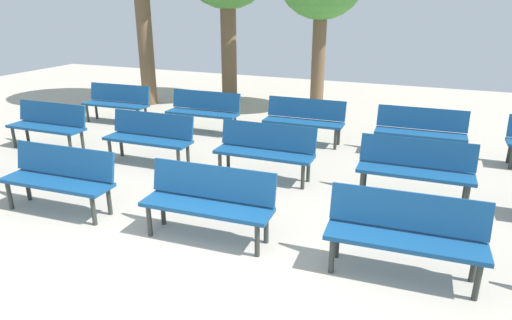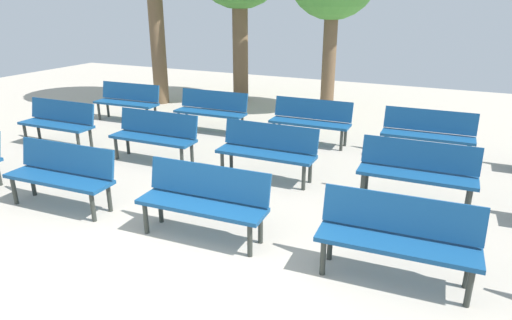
{
  "view_description": "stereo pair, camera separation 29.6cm",
  "coord_description": "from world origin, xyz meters",
  "px_view_note": "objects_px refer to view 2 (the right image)",
  "views": [
    {
      "loc": [
        2.31,
        -2.7,
        2.75
      ],
      "look_at": [
        0.0,
        2.95,
        0.55
      ],
      "focal_mm": 31.33,
      "sensor_mm": 36.0,
      "label": 1
    },
    {
      "loc": [
        2.58,
        -2.58,
        2.75
      ],
      "look_at": [
        0.0,
        2.95,
        0.55
      ],
      "focal_mm": 31.33,
      "sensor_mm": 36.0,
      "label": 2
    }
  ],
  "objects_px": {
    "bench_r2_c0": "(128,100)",
    "bench_r2_c1": "(212,109)",
    "bench_r1_c0": "(58,120)",
    "bench_r1_c2": "(267,148)",
    "bench_r1_c1": "(155,134)",
    "bench_r1_c3": "(417,169)",
    "bench_r0_c2": "(204,198)",
    "bench_r0_c1": "(62,172)",
    "bench_r2_c3": "(428,131)",
    "bench_r0_c3": "(398,234)",
    "bench_r2_c2": "(311,119)"
  },
  "relations": [
    {
      "from": "bench_r2_c0",
      "to": "bench_r0_c1",
      "type": "bearing_deg",
      "value": -62.93
    },
    {
      "from": "bench_r2_c3",
      "to": "bench_r0_c3",
      "type": "bearing_deg",
      "value": -90.46
    },
    {
      "from": "bench_r0_c2",
      "to": "bench_r1_c3",
      "type": "height_order",
      "value": "same"
    },
    {
      "from": "bench_r2_c0",
      "to": "bench_r2_c1",
      "type": "bearing_deg",
      "value": -1.46
    },
    {
      "from": "bench_r2_c0",
      "to": "bench_r1_c0",
      "type": "bearing_deg",
      "value": -90.9
    },
    {
      "from": "bench_r1_c1",
      "to": "bench_r2_c0",
      "type": "distance_m",
      "value": 3.11
    },
    {
      "from": "bench_r0_c1",
      "to": "bench_r0_c2",
      "type": "relative_size",
      "value": 1.0
    },
    {
      "from": "bench_r1_c1",
      "to": "bench_r1_c3",
      "type": "distance_m",
      "value": 4.44
    },
    {
      "from": "bench_r0_c2",
      "to": "bench_r1_c1",
      "type": "distance_m",
      "value": 2.97
    },
    {
      "from": "bench_r0_c1",
      "to": "bench_r2_c0",
      "type": "distance_m",
      "value": 4.74
    },
    {
      "from": "bench_r2_c2",
      "to": "bench_r2_c1",
      "type": "bearing_deg",
      "value": -178.67
    },
    {
      "from": "bench_r0_c2",
      "to": "bench_r2_c3",
      "type": "relative_size",
      "value": 1.01
    },
    {
      "from": "bench_r0_c1",
      "to": "bench_r2_c2",
      "type": "xyz_separation_m",
      "value": [
        2.19,
        4.25,
        0.0
      ]
    },
    {
      "from": "bench_r0_c3",
      "to": "bench_r1_c1",
      "type": "relative_size",
      "value": 1.01
    },
    {
      "from": "bench_r0_c1",
      "to": "bench_r2_c2",
      "type": "height_order",
      "value": "same"
    },
    {
      "from": "bench_r1_c3",
      "to": "bench_r1_c1",
      "type": "bearing_deg",
      "value": -179.84
    },
    {
      "from": "bench_r1_c1",
      "to": "bench_r2_c0",
      "type": "bearing_deg",
      "value": 137.61
    },
    {
      "from": "bench_r0_c2",
      "to": "bench_r2_c3",
      "type": "height_order",
      "value": "same"
    },
    {
      "from": "bench_r0_c3",
      "to": "bench_r1_c3",
      "type": "bearing_deg",
      "value": 87.96
    },
    {
      "from": "bench_r2_c0",
      "to": "bench_r1_c3",
      "type": "bearing_deg",
      "value": -18.27
    },
    {
      "from": "bench_r0_c1",
      "to": "bench_r2_c2",
      "type": "distance_m",
      "value": 4.78
    },
    {
      "from": "bench_r2_c3",
      "to": "bench_r1_c0",
      "type": "bearing_deg",
      "value": -162.7
    },
    {
      "from": "bench_r0_c1",
      "to": "bench_r1_c0",
      "type": "xyz_separation_m",
      "value": [
        -2.28,
        2.01,
        0.0
      ]
    },
    {
      "from": "bench_r0_c1",
      "to": "bench_r0_c2",
      "type": "height_order",
      "value": "same"
    },
    {
      "from": "bench_r0_c1",
      "to": "bench_r2_c3",
      "type": "height_order",
      "value": "same"
    },
    {
      "from": "bench_r2_c0",
      "to": "bench_r0_c3",
      "type": "bearing_deg",
      "value": -32.58
    },
    {
      "from": "bench_r0_c1",
      "to": "bench_r1_c3",
      "type": "xyz_separation_m",
      "value": [
        4.44,
        2.2,
        0.0
      ]
    },
    {
      "from": "bench_r1_c1",
      "to": "bench_r2_c2",
      "type": "relative_size",
      "value": 1.0
    },
    {
      "from": "bench_r0_c1",
      "to": "bench_r2_c1",
      "type": "relative_size",
      "value": 1.01
    },
    {
      "from": "bench_r0_c2",
      "to": "bench_r2_c3",
      "type": "xyz_separation_m",
      "value": [
        2.18,
        4.18,
        0.0
      ]
    },
    {
      "from": "bench_r1_c1",
      "to": "bench_r2_c1",
      "type": "height_order",
      "value": "same"
    },
    {
      "from": "bench_r2_c1",
      "to": "bench_r2_c3",
      "type": "bearing_deg",
      "value": 0.18
    },
    {
      "from": "bench_r1_c0",
      "to": "bench_r1_c2",
      "type": "relative_size",
      "value": 1.0
    },
    {
      "from": "bench_r0_c1",
      "to": "bench_r0_c2",
      "type": "xyz_separation_m",
      "value": [
        2.22,
        0.1,
        0.0
      ]
    },
    {
      "from": "bench_r1_c0",
      "to": "bench_r2_c2",
      "type": "relative_size",
      "value": 1.0
    },
    {
      "from": "bench_r1_c0",
      "to": "bench_r1_c2",
      "type": "bearing_deg",
      "value": 0.88
    },
    {
      "from": "bench_r0_c2",
      "to": "bench_r1_c0",
      "type": "height_order",
      "value": "same"
    },
    {
      "from": "bench_r2_c3",
      "to": "bench_r2_c2",
      "type": "bearing_deg",
      "value": 179.38
    },
    {
      "from": "bench_r1_c2",
      "to": "bench_r1_c3",
      "type": "distance_m",
      "value": 2.28
    },
    {
      "from": "bench_r2_c0",
      "to": "bench_r2_c3",
      "type": "xyz_separation_m",
      "value": [
        6.73,
        0.15,
        0.0
      ]
    },
    {
      "from": "bench_r1_c0",
      "to": "bench_r0_c2",
      "type": "bearing_deg",
      "value": -23.99
    },
    {
      "from": "bench_r2_c2",
      "to": "bench_r1_c3",
      "type": "bearing_deg",
      "value": -43.13
    },
    {
      "from": "bench_r1_c0",
      "to": "bench_r2_c2",
      "type": "distance_m",
      "value": 4.99
    },
    {
      "from": "bench_r2_c0",
      "to": "bench_r2_c3",
      "type": "distance_m",
      "value": 6.73
    },
    {
      "from": "bench_r0_c3",
      "to": "bench_r2_c3",
      "type": "xyz_separation_m",
      "value": [
        -0.07,
        4.11,
        0.0
      ]
    },
    {
      "from": "bench_r0_c1",
      "to": "bench_r1_c2",
      "type": "relative_size",
      "value": 1.01
    },
    {
      "from": "bench_r0_c3",
      "to": "bench_r1_c2",
      "type": "distance_m",
      "value": 3.05
    },
    {
      "from": "bench_r1_c0",
      "to": "bench_r1_c2",
      "type": "distance_m",
      "value": 4.44
    },
    {
      "from": "bench_r0_c3",
      "to": "bench_r2_c0",
      "type": "distance_m",
      "value": 7.87
    },
    {
      "from": "bench_r0_c1",
      "to": "bench_r2_c2",
      "type": "relative_size",
      "value": 1.01
    }
  ]
}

